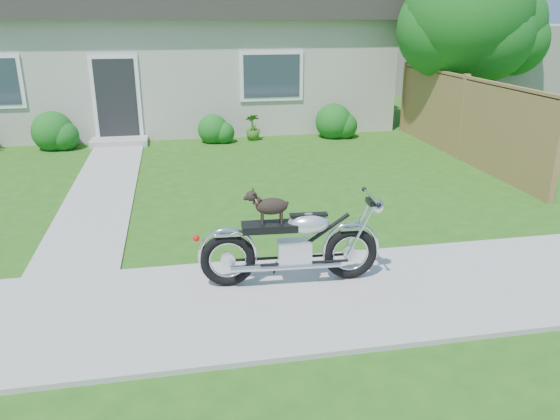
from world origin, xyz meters
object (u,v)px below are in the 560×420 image
object	(u,v)px
tree_near	(473,19)
tree_far	(502,29)
potted_plant_right	(253,127)
fence	(462,118)
house	(173,48)
motorcycle_with_dog	(293,243)

from	to	relation	value
tree_near	tree_far	bearing A→B (deg)	46.53
tree_far	potted_plant_right	bearing A→B (deg)	-169.75
tree_near	fence	bearing A→B (deg)	-118.75
house	potted_plant_right	distance (m)	4.34
tree_far	tree_near	bearing A→B (deg)	-133.47
house	tree_far	world-z (taller)	house
house	potted_plant_right	xyz separation A→B (m)	(1.92, -3.44, -1.81)
house	motorcycle_with_dog	distance (m)	11.81
tree_near	tree_far	xyz separation A→B (m)	(2.43, 2.57, -0.30)
tree_near	potted_plant_right	size ratio (longest dim) A/B	6.82
fence	tree_far	xyz separation A→B (m)	(3.33, 4.19, 1.79)
house	tree_far	distance (m)	9.86
tree_far	motorcycle_with_dog	size ratio (longest dim) A/B	1.91
tree_near	potted_plant_right	xyz separation A→B (m)	(-5.27, 1.17, -2.68)
potted_plant_right	fence	bearing A→B (deg)	-32.59
house	tree_near	distance (m)	8.59
fence	tree_near	distance (m)	2.79
fence	tree_near	bearing A→B (deg)	61.25
house	fence	distance (m)	8.96
tree_near	tree_far	distance (m)	3.55
tree_near	potted_plant_right	world-z (taller)	tree_near
tree_near	potted_plant_right	bearing A→B (deg)	167.46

